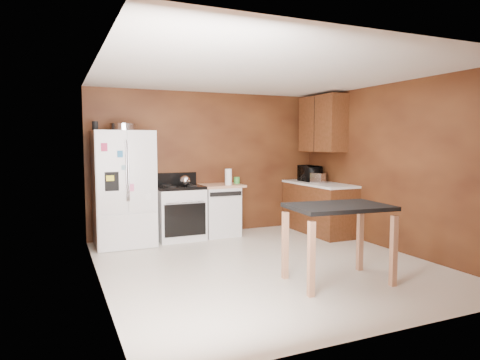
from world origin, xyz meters
TOP-DOWN VIEW (x-y plane):
  - floor at (0.00, 0.00)m, footprint 4.50×4.50m
  - ceiling at (0.00, 0.00)m, footprint 4.50×4.50m
  - wall_back at (0.00, 2.25)m, footprint 4.20×0.00m
  - wall_front at (0.00, -2.25)m, footprint 4.20×0.00m
  - wall_left at (-2.10, 0.00)m, footprint 0.00×4.50m
  - wall_right at (2.10, 0.00)m, footprint 0.00×4.50m
  - roasting_pan at (-1.53, 1.89)m, footprint 0.43×0.43m
  - pen_cup at (-1.96, 1.81)m, footprint 0.09×0.09m
  - kettle at (-0.55, 1.88)m, footprint 0.17×0.17m
  - paper_towel at (0.19, 1.80)m, footprint 0.13×0.13m
  - green_canister at (0.43, 1.99)m, footprint 0.14×0.14m
  - toaster at (1.76, 1.42)m, footprint 0.22×0.28m
  - microwave at (1.80, 1.74)m, footprint 0.34×0.49m
  - refrigerator at (-1.55, 1.86)m, footprint 0.90×0.80m
  - gas_range at (-0.64, 1.92)m, footprint 0.76×0.68m
  - dishwasher at (0.08, 1.95)m, footprint 0.78×0.63m
  - right_cabinets at (1.84, 1.48)m, footprint 0.63×1.58m
  - island at (0.43, -0.97)m, footprint 1.18×0.84m

SIDE VIEW (x-z plane):
  - floor at x=0.00m, z-range 0.00..0.00m
  - dishwasher at x=0.08m, z-range 0.01..0.90m
  - gas_range at x=-0.64m, z-range -0.09..1.01m
  - island at x=0.43m, z-range 0.30..1.21m
  - refrigerator at x=-1.55m, z-range 0.00..1.80m
  - right_cabinets at x=1.84m, z-range -0.32..2.13m
  - green_canister at x=0.43m, z-range 0.89..1.01m
  - kettle at x=-0.55m, z-range 0.90..1.07m
  - toaster at x=1.76m, z-range 0.90..1.08m
  - paper_towel at x=0.19m, z-range 0.89..1.17m
  - microwave at x=1.80m, z-range 0.90..1.17m
  - wall_back at x=0.00m, z-range -0.85..3.35m
  - wall_front at x=0.00m, z-range -0.85..3.35m
  - wall_left at x=-2.10m, z-range -1.00..3.50m
  - wall_right at x=2.10m, z-range -1.00..3.50m
  - roasting_pan at x=-1.53m, z-range 1.80..1.91m
  - pen_cup at x=-1.96m, z-range 1.80..1.93m
  - ceiling at x=0.00m, z-range 2.50..2.50m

